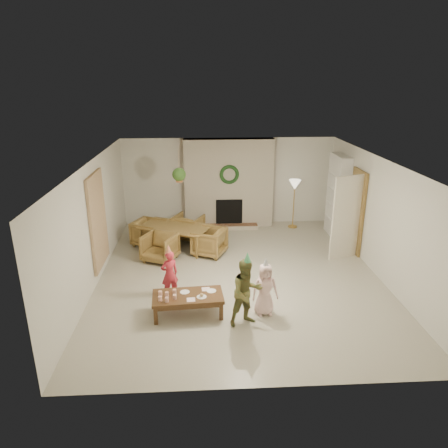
{
  "coord_description": "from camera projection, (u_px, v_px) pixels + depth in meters",
  "views": [
    {
      "loc": [
        -0.79,
        -8.13,
        4.07
      ],
      "look_at": [
        -0.3,
        0.4,
        1.05
      ],
      "focal_mm": 33.22,
      "sensor_mm": 36.0,
      "label": 1
    }
  ],
  "objects": [
    {
      "name": "ceiling",
      "position": [
        240.0,
        162.0,
        8.22
      ],
      "size": [
        7.0,
        7.0,
        0.0
      ],
      "primitive_type": "plane",
      "rotation": [
        3.14,
        0.0,
        0.0
      ],
      "color": "white",
      "rests_on": "wall_back"
    },
    {
      "name": "party_hat_pink",
      "position": [
        266.0,
        262.0,
        7.25
      ],
      "size": [
        0.14,
        0.14,
        0.18
      ],
      "primitive_type": "cone",
      "rotation": [
        0.0,
        0.0,
        -0.07
      ],
      "color": "silver",
      "rests_on": "child_pink"
    },
    {
      "name": "bookshelf_shelf_a",
      "position": [
        335.0,
        219.0,
        11.22
      ],
      "size": [
        0.3,
        0.92,
        0.03
      ],
      "primitive_type": "cube",
      "color": "white",
      "rests_on": "bookshelf_carcass"
    },
    {
      "name": "books_row_mid",
      "position": [
        335.0,
        200.0,
        11.09
      ],
      "size": [
        0.2,
        0.44,
        0.24
      ],
      "primitive_type": "cube",
      "color": "navy",
      "rests_on": "bookshelf_shelf_b"
    },
    {
      "name": "floor_lamp_shade",
      "position": [
        295.0,
        185.0,
        11.56
      ],
      "size": [
        0.33,
        0.33,
        0.28
      ],
      "primitive_type": "cone",
      "rotation": [
        3.14,
        0.0,
        0.0
      ],
      "color": "beige",
      "rests_on": "floor_lamp_post"
    },
    {
      "name": "dining_chair_far",
      "position": [
        188.0,
        227.0,
        10.99
      ],
      "size": [
        0.95,
        0.96,
        0.66
      ],
      "primitive_type": "imported",
      "rotation": [
        0.0,
        0.0,
        2.71
      ],
      "color": "olive",
      "rests_on": "floor"
    },
    {
      "name": "napkin_right",
      "position": [
        206.0,
        289.0,
        7.63
      ],
      "size": [
        0.16,
        0.16,
        0.01
      ],
      "primitive_type": "cube",
      "rotation": [
        0.0,
        0.0,
        0.07
      ],
      "color": "#FFBBC3",
      "rests_on": "coffee_table_top"
    },
    {
      "name": "door_frame",
      "position": [
        357.0,
        212.0,
        10.0
      ],
      "size": [
        0.05,
        0.86,
        2.04
      ],
      "primitive_type": "cube",
      "color": "olive",
      "rests_on": "floor"
    },
    {
      "name": "cup_c",
      "position": [
        167.0,
        300.0,
        7.19
      ],
      "size": [
        0.07,
        0.07,
        0.09
      ],
      "primitive_type": "cylinder",
      "rotation": [
        0.0,
        0.0,
        0.07
      ],
      "color": "white",
      "rests_on": "coffee_table_top"
    },
    {
      "name": "dining_chair_near",
      "position": [
        160.0,
        247.0,
        9.67
      ],
      "size": [
        0.95,
        0.96,
        0.66
      ],
      "primitive_type": "imported",
      "rotation": [
        0.0,
        0.0,
        -0.43
      ],
      "color": "olive",
      "rests_on": "floor"
    },
    {
      "name": "dining_chair_left",
      "position": [
        149.0,
        233.0,
        10.59
      ],
      "size": [
        0.96,
        0.95,
        0.66
      ],
      "primitive_type": "imported",
      "rotation": [
        0.0,
        0.0,
        1.14
      ],
      "color": "olive",
      "rests_on": "floor"
    },
    {
      "name": "books_row_lower",
      "position": [
        336.0,
        216.0,
        11.03
      ],
      "size": [
        0.2,
        0.4,
        0.24
      ],
      "primitive_type": "cube",
      "color": "maroon",
      "rests_on": "bookshelf_shelf_a"
    },
    {
      "name": "napkin_left",
      "position": [
        191.0,
        300.0,
        7.27
      ],
      "size": [
        0.16,
        0.16,
        0.01
      ],
      "primitive_type": "cube",
      "rotation": [
        0.0,
        0.0,
        0.07
      ],
      "color": "#FFBBC3",
      "rests_on": "coffee_table_top"
    },
    {
      "name": "door_leaf",
      "position": [
        346.0,
        218.0,
        9.63
      ],
      "size": [
        0.77,
        0.32,
        2.0
      ],
      "primitive_type": "cube",
      "rotation": [
        0.0,
        0.0,
        -1.22
      ],
      "color": "beige",
      "rests_on": "floor"
    },
    {
      "name": "coffee_table_top",
      "position": [
        188.0,
        297.0,
        7.44
      ],
      "size": [
        1.3,
        0.72,
        0.06
      ],
      "primitive_type": "cube",
      "rotation": [
        0.0,
        0.0,
        0.07
      ],
      "color": "#4E321A",
      "rests_on": "floor"
    },
    {
      "name": "hanging_plant_pot",
      "position": [
        179.0,
        180.0,
        9.8
      ],
      "size": [
        0.16,
        0.16,
        0.12
      ],
      "primitive_type": "cylinder",
      "color": "#995931",
      "rests_on": "hanging_plant_cord"
    },
    {
      "name": "bookshelf_shelf_c",
      "position": [
        337.0,
        191.0,
        10.95
      ],
      "size": [
        0.3,
        0.92,
        0.03
      ],
      "primitive_type": "cube",
      "color": "white",
      "rests_on": "bookshelf_carcass"
    },
    {
      "name": "dining_chair_right",
      "position": [
        209.0,
        242.0,
        10.01
      ],
      "size": [
        0.96,
        0.95,
        0.66
      ],
      "primitive_type": "imported",
      "rotation": [
        0.0,
        0.0,
        -2.0
      ],
      "color": "olive",
      "rests_on": "floor"
    },
    {
      "name": "wall_left",
      "position": [
        94.0,
        224.0,
        8.48
      ],
      "size": [
        0.0,
        7.0,
        7.0
      ],
      "primitive_type": "plane",
      "rotation": [
        1.57,
        0.0,
        1.57
      ],
      "color": "silver",
      "rests_on": "floor"
    },
    {
      "name": "hanging_plant_cord",
      "position": [
        179.0,
        165.0,
        9.68
      ],
      "size": [
        0.01,
        0.01,
        0.7
      ],
      "primitive_type": "cylinder",
      "color": "tan",
      "rests_on": "ceiling"
    },
    {
      "name": "floor",
      "position": [
        239.0,
        275.0,
        9.05
      ],
      "size": [
        7.0,
        7.0,
        0.0
      ],
      "primitive_type": "plane",
      "color": "#B7B29E",
      "rests_on": "ground"
    },
    {
      "name": "child_red",
      "position": [
        170.0,
        274.0,
        8.03
      ],
      "size": [
        0.41,
        0.36,
        0.96
      ],
      "primitive_type": "imported",
      "rotation": [
        0.0,
        0.0,
        3.6
      ],
      "color": "#B42633",
      "rests_on": "floor"
    },
    {
      "name": "plate_b",
      "position": [
        202.0,
        297.0,
        7.37
      ],
      "size": [
        0.19,
        0.19,
        0.01
      ],
      "primitive_type": "cylinder",
      "rotation": [
        0.0,
        0.0,
        0.07
      ],
      "color": "white",
      "rests_on": "coffee_table_top"
    },
    {
      "name": "bookshelf_shelf_b",
      "position": [
        336.0,
        205.0,
        11.09
      ],
      "size": [
        0.3,
        0.92,
        0.03
      ],
      "primitive_type": "cube",
      "color": "white",
      "rests_on": "bookshelf_carcass"
    },
    {
      "name": "plate_a",
      "position": [
        185.0,
        292.0,
        7.53
      ],
      "size": [
        0.19,
        0.19,
        0.01
      ],
      "primitive_type": "cylinder",
      "rotation": [
        0.0,
        0.0,
        0.07
      ],
      "color": "white",
      "rests_on": "coffee_table_top"
    },
    {
      "name": "coffee_leg_bl",
      "position": [
        157.0,
        301.0,
        7.68
      ],
      "size": [
        0.07,
        0.07,
        0.33
      ],
      "primitive_type": "cube",
      "rotation": [
        0.0,
        0.0,
        0.07
      ],
      "color": "#4E321A",
      "rests_on": "floor"
    },
    {
      "name": "floor_lamp_base",
      "position": [
        292.0,
        226.0,
        11.97
      ],
      "size": [
        0.26,
        0.26,
        0.03
      ],
      "primitive_type": "cylinder",
      "color": "gold",
      "rests_on": "floor"
    },
    {
      "name": "child_plaid",
      "position": [
        247.0,
        293.0,
        7.07
      ],
      "size": [
        0.71,
        0.64,
        1.21
      ],
      "primitive_type": "imported",
      "rotation": [
        0.0,
        0.0,
        0.36
      ],
      "color": "brown",
      "rests_on": "floor"
    },
    {
      "name": "coffee_leg_fr",
      "position": [
        221.0,
        311.0,
        7.33
      ],
      "size": [
        0.07,
        0.07,
        0.33
      ],
      "primitive_type": "cube",
      "rotation": [
        0.0,
        0.0,
        0.07
      ],
      "color": "#4E321A",
      "rests_on": "floor"
    },
    {
      "name": "child_pink",
      "position": [
        265.0,
        289.0,
        7.43
      ],
      "size": [
        0.51,
        0.36,
        0.98
      ],
      "primitive_type": "imported",
      "rotation": [
        0.0,
        0.0,
        0.11
      ],
      "color": "#F9C9C7",
      "rests_on": "floor"
    },
    {
      "name": "coffee_leg_br",
      "position": [
        218.0,
        297.0,
        7.82
      ],
      "size": [
        0.07,
        0.07,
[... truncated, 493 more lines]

